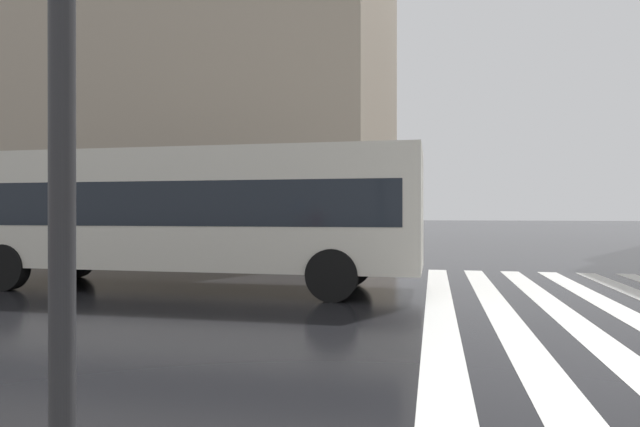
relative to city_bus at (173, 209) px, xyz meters
name	(u,v)px	position (x,y,z in m)	size (l,w,h in m)	color
zebra_crossing	(594,314)	(-1.50, -8.33, -1.76)	(13.00, 5.50, 0.01)	silver
haussmann_block_mid	(146,61)	(16.22, 9.83, 8.28)	(18.43, 26.27, 20.51)	tan
city_bus	(173,209)	(0.00, 0.00, 0.00)	(2.60, 11.00, 3.00)	beige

